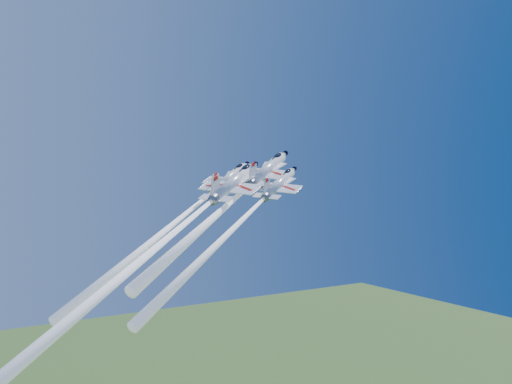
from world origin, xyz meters
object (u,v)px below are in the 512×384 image
jet_left (179,219)px  jet_right (238,224)px  jet_lead (230,202)px  jet_slot (149,254)px

jet_left → jet_right: (6.63, -7.79, -0.60)m
jet_lead → jet_slot: bearing=-97.3°
jet_lead → jet_right: 7.92m
jet_left → jet_right: jet_left is taller
jet_lead → jet_left: bearing=-128.1°
jet_lead → jet_slot: size_ratio=0.65×
jet_right → jet_slot: jet_slot is taller
jet_right → jet_left: bearing=-171.5°
jet_left → jet_right: bearing=8.5°
jet_lead → jet_slot: (-17.96, -8.20, -6.59)m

